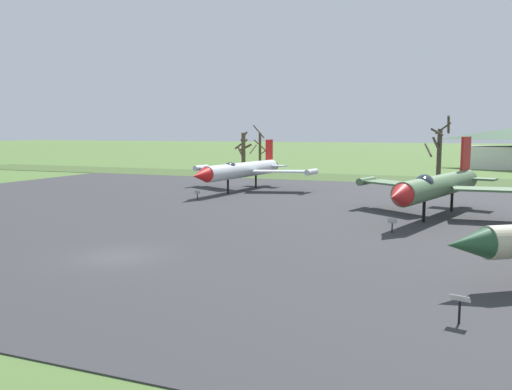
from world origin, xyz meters
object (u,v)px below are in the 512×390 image
(info_placard_front_left, at_px, (460,305))
(info_placard_rear_center, at_px, (392,223))
(info_placard_front_right, at_px, (197,194))
(jet_fighter_front_right, at_px, (241,170))
(jet_fighter_rear_center, at_px, (438,185))

(info_placard_front_left, height_order, info_placard_rear_center, info_placard_front_left)
(info_placard_front_right, bearing_deg, info_placard_front_left, -47.21)
(info_placard_front_right, bearing_deg, jet_fighter_front_right, 84.25)
(info_placard_front_right, bearing_deg, jet_fighter_rear_center, -5.49)
(info_placard_front_left, distance_m, jet_fighter_rear_center, 23.08)
(jet_fighter_front_right, relative_size, info_placard_rear_center, 16.70)
(info_placard_front_right, bearing_deg, info_placard_rear_center, -27.04)
(jet_fighter_front_right, height_order, jet_fighter_rear_center, jet_fighter_rear_center)
(jet_fighter_front_right, xyz_separation_m, jet_fighter_rear_center, (20.49, -10.39, 0.10))
(info_placard_front_left, height_order, info_placard_front_right, info_placard_front_left)
(jet_fighter_front_right, height_order, info_placard_rear_center, jet_fighter_front_right)
(jet_fighter_rear_center, bearing_deg, info_placard_front_left, -85.50)
(jet_fighter_front_right, bearing_deg, info_placard_front_left, -56.23)
(info_placard_front_right, xyz_separation_m, jet_fighter_rear_center, (21.33, -2.05, 1.82))
(info_placard_rear_center, bearing_deg, jet_fighter_rear_center, 73.13)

